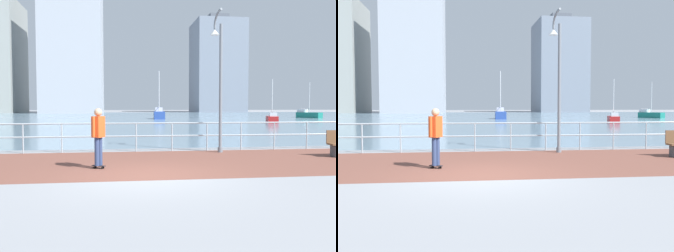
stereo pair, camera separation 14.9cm
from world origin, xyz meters
TOP-DOWN VIEW (x-y plane):
  - ground at (0.00, 40.00)m, footprint 220.00×220.00m
  - brick_paving at (0.00, 2.30)m, footprint 28.00×5.62m
  - harbor_water at (0.00, 50.11)m, footprint 180.00×88.00m
  - waterfront_railing at (-0.00, 5.11)m, footprint 25.25×0.06m
  - lamppost at (3.14, 4.67)m, footprint 0.38×0.81m
  - skateboarder at (-1.24, 1.36)m, footprint 0.40×0.52m
  - sailboat_navy at (4.85, 41.65)m, footprint 1.78×4.75m
  - sailboat_ivory at (15.29, 27.89)m, footprint 1.94×3.40m
  - sailboat_gray at (27.35, 42.79)m, footprint 2.77×3.89m
  - tower_glass at (-11.87, 85.98)m, footprint 14.46×15.19m
  - tower_concrete at (27.79, 96.47)m, footprint 13.76×14.83m

SIDE VIEW (x-z plane):
  - ground at x=0.00m, z-range 0.00..0.00m
  - harbor_water at x=0.00m, z-range 0.00..0.00m
  - brick_paving at x=0.00m, z-range 0.00..0.01m
  - sailboat_ivory at x=15.29m, z-range -1.85..2.72m
  - sailboat_gray at x=27.35m, z-range -2.15..3.16m
  - sailboat_navy at x=4.85m, z-range -2.65..3.89m
  - waterfront_railing at x=0.00m, z-range 0.21..1.35m
  - skateboarder at x=-1.24m, z-range 0.17..1.87m
  - lamppost at x=3.14m, z-range 0.29..5.73m
  - tower_concrete at x=27.79m, z-range -0.83..27.03m
  - tower_glass at x=-11.87m, z-range -0.83..32.22m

